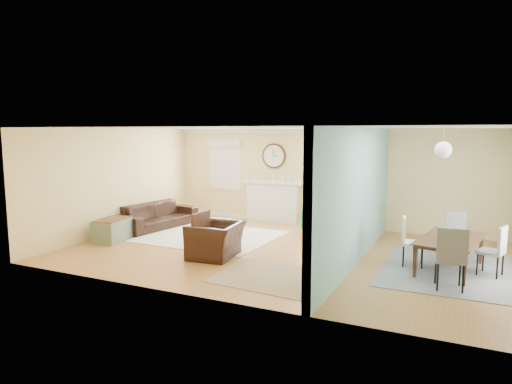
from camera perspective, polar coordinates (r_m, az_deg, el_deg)
floor at (r=9.71m, az=3.55°, el=-7.52°), size 9.00×9.00×0.00m
wall_back at (r=12.28m, az=8.78°, el=1.76°), size 9.00×0.02×2.60m
wall_front at (r=6.79m, az=-5.75°, el=-2.88°), size 9.00×0.02×2.60m
wall_left at (r=11.86m, az=-17.05°, el=1.31°), size 0.02×6.00×2.60m
ceiling at (r=9.38m, az=3.68°, el=8.01°), size 9.00×6.00×0.02m
partition at (r=9.28m, az=12.97°, el=0.14°), size 0.17×6.00×2.60m
fireplace at (r=12.76m, az=2.08°, el=-1.12°), size 1.70×0.30×1.17m
wall_clock at (r=12.71m, az=2.27°, el=4.53°), size 0.70×0.07×0.70m
window_left at (r=13.39m, az=-3.90°, el=3.85°), size 1.05×0.13×1.42m
window_right at (r=12.19m, az=8.97°, el=3.40°), size 1.05×0.13×1.42m
pendant at (r=8.74m, az=22.35°, el=4.88°), size 0.30×0.30×0.55m
rug_cream at (r=11.13m, az=-5.69°, el=-5.54°), size 3.11×2.71×0.02m
rug_jute at (r=8.08m, az=2.38°, el=-10.61°), size 2.10×1.77×0.01m
rug_grey at (r=9.16m, az=23.17°, el=-9.03°), size 2.36×2.95×0.01m
sofa at (r=12.30m, az=-12.20°, el=-2.89°), size 1.20×2.36×0.66m
eames_chair at (r=9.27m, az=-5.01°, el=-6.01°), size 1.06×1.18×0.70m
green_chair at (r=11.55m, az=8.06°, el=-3.57°), size 0.85×0.86×0.62m
trunk at (r=11.13m, az=-17.54°, el=-4.53°), size 0.70×0.98×0.52m
credenza at (r=10.59m, az=12.68°, el=-4.19°), size 0.53×1.55×0.80m
tv at (r=10.48m, az=12.70°, el=-0.43°), size 0.24×1.05×0.60m
garden_stool at (r=9.80m, az=11.19°, el=-6.12°), size 0.31×0.31×0.46m
potted_plant at (r=9.72m, az=11.25°, el=-3.74°), size 0.39×0.42×0.37m
dining_table at (r=9.08m, az=23.27°, el=-7.22°), size 1.25×1.87×0.61m
dining_chair_n at (r=10.04m, az=23.86°, el=-4.53°), size 0.49×0.49×0.91m
dining_chair_s at (r=7.98m, az=23.12°, el=-6.92°), size 0.52×0.52×1.04m
dining_chair_w at (r=9.10m, az=19.08°, el=-5.43°), size 0.45×0.45×0.93m
dining_chair_e at (r=9.03m, az=27.32°, el=-6.05°), size 0.50×0.50×0.91m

